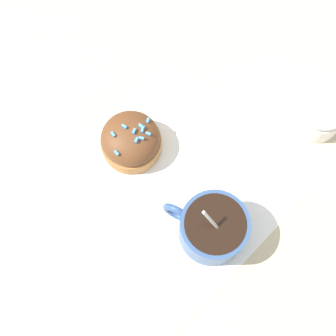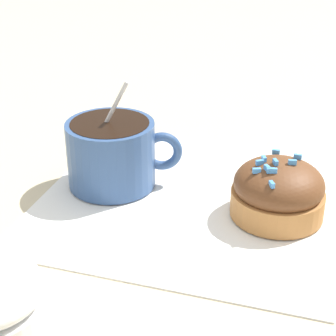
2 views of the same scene
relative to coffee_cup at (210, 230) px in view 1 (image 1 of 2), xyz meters
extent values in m
plane|color=#C6B793|center=(0.08, 0.00, -0.04)|extent=(3.00, 3.00, 0.00)
cube|color=white|center=(0.08, 0.00, -0.04)|extent=(0.29, 0.28, 0.00)
cylinder|color=#335184|center=(0.00, 0.00, 0.00)|extent=(0.09, 0.09, 0.06)
cylinder|color=black|center=(0.00, 0.00, 0.02)|extent=(0.08, 0.08, 0.01)
torus|color=#335184|center=(0.04, 0.02, 0.00)|extent=(0.04, 0.02, 0.04)
ellipsoid|color=silver|center=(0.02, 0.01, -0.03)|extent=(0.03, 0.02, 0.01)
cylinder|color=silver|center=(-0.01, 0.00, 0.02)|extent=(0.05, 0.02, 0.10)
cylinder|color=#B2753D|center=(0.16, 0.00, -0.02)|extent=(0.08, 0.08, 0.02)
ellipsoid|color=brown|center=(0.16, 0.00, 0.00)|extent=(0.08, 0.08, 0.04)
cube|color=#4C99EA|center=(0.16, -0.01, 0.02)|extent=(0.01, 0.01, 0.00)
cube|color=#4C99EA|center=(0.17, 0.01, 0.02)|extent=(0.01, 0.00, 0.00)
cube|color=#4C99EA|center=(0.15, 0.03, 0.01)|extent=(0.01, 0.00, 0.00)
cube|color=#4C99EA|center=(0.16, -0.02, 0.02)|extent=(0.01, 0.00, 0.00)
cube|color=#4C99EA|center=(0.16, -0.03, 0.01)|extent=(0.01, 0.01, 0.00)
cube|color=#4C99EA|center=(0.15, -0.01, 0.02)|extent=(0.01, 0.01, 0.00)
cube|color=#4C99EA|center=(0.16, -0.02, 0.02)|extent=(0.01, 0.01, 0.00)
cube|color=#4C99EA|center=(0.17, 0.00, 0.02)|extent=(0.01, 0.00, 0.00)
cube|color=#4C99EA|center=(0.15, -0.01, 0.02)|extent=(0.01, 0.01, 0.00)
cube|color=#4C99EA|center=(0.15, -0.02, 0.01)|extent=(0.01, 0.01, 0.00)
cube|color=#4C99EA|center=(0.15, -0.02, 0.02)|extent=(0.01, 0.01, 0.00)
cylinder|color=white|center=(0.02, -0.23, -0.02)|extent=(0.07, 0.07, 0.04)
ellipsoid|color=white|center=(0.02, -0.23, 0.01)|extent=(0.07, 0.07, 0.03)
camera|label=1|loc=(-0.05, 0.11, 0.58)|focal=50.00mm
camera|label=2|loc=(0.23, -0.44, 0.23)|focal=60.00mm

